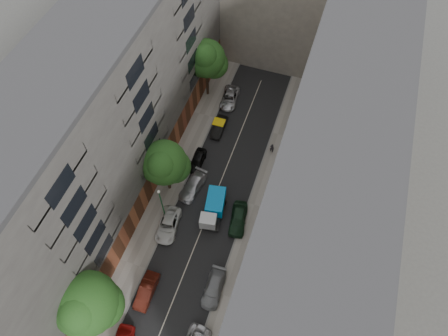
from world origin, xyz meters
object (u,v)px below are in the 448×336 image
at_px(car_left_6, 230,98).
at_px(car_left_2, 168,225).
at_px(car_left_4, 197,160).
at_px(tree_mid, 165,164).
at_px(car_left_5, 219,127).
at_px(car_right_1, 214,288).
at_px(lamp_post, 161,201).
at_px(tarp_truck, 214,208).
at_px(tree_near, 87,306).
at_px(tree_far, 207,60).
at_px(car_left_3, 193,186).
at_px(car_left_1, 146,291).
at_px(car_right_2, 238,219).
at_px(pedestrian, 272,148).

bearing_deg(car_left_6, car_left_2, -97.36).
bearing_deg(car_left_4, tree_mid, -113.30).
bearing_deg(car_left_5, car_left_6, 91.67).
bearing_deg(car_left_5, car_right_1, -73.72).
xyz_separation_m(car_left_5, lamp_post, (-1.65, -13.97, 3.19)).
xyz_separation_m(car_left_2, car_left_5, (0.80, 15.05, -0.01)).
distance_m(tarp_truck, car_right_1, 8.93).
height_order(car_left_5, tree_near, tree_near).
relative_size(car_left_2, car_left_6, 1.01).
height_order(car_right_1, tree_far, tree_far).
xyz_separation_m(car_left_2, car_left_3, (0.80, 5.60, 0.02)).
xyz_separation_m(car_left_4, car_left_6, (0.51, 11.20, 0.00)).
xyz_separation_m(car_left_1, lamp_post, (-1.65, 8.54, 3.16)).
xyz_separation_m(car_left_6, car_right_2, (6.69, -17.20, 0.11)).
bearing_deg(car_right_2, pedestrian, 75.32).
bearing_deg(tree_mid, car_left_1, -77.90).
xyz_separation_m(car_right_2, tree_mid, (-9.01, 1.49, 4.58)).
bearing_deg(car_right_1, tarp_truck, 107.16).
distance_m(car_left_2, car_right_1, 8.77).
xyz_separation_m(car_left_4, car_right_2, (7.20, -6.00, 0.12)).
height_order(tarp_truck, tree_near, tree_near).
height_order(car_left_1, pedestrian, pedestrian).
distance_m(car_left_2, car_left_5, 15.07).
relative_size(car_left_1, car_left_3, 0.89).
bearing_deg(tree_mid, car_left_5, 75.88).
height_order(car_right_1, car_right_2, car_right_2).
bearing_deg(car_left_1, car_right_1, 19.45).
height_order(lamp_post, pedestrian, lamp_post).
relative_size(car_right_1, tree_mid, 0.56).
relative_size(car_right_2, lamp_post, 0.75).
distance_m(tarp_truck, car_left_5, 12.16).
distance_m(car_right_1, tree_mid, 14.04).
distance_m(car_left_6, tree_near, 32.21).
relative_size(tree_far, lamp_post, 1.54).
xyz_separation_m(tarp_truck, car_right_2, (3.00, -0.19, -0.48)).
distance_m(car_left_1, lamp_post, 9.26).
height_order(car_left_1, car_right_1, car_left_1).
xyz_separation_m(car_right_2, tree_far, (-9.90, 17.32, 5.57)).
bearing_deg(tree_far, tarp_truck, -68.04).
relative_size(tree_far, pedestrian, 6.07).
relative_size(car_right_2, tree_far, 0.48).
xyz_separation_m(car_right_1, pedestrian, (1.06, 18.80, 0.26)).
xyz_separation_m(car_left_4, car_right_1, (7.20, -14.20, 0.01)).
bearing_deg(tree_mid, tree_far, 93.25).
bearing_deg(tree_near, car_right_1, 33.79).
xyz_separation_m(tree_far, lamp_post, (1.85, -19.44, -2.49)).
height_order(tree_near, lamp_post, tree_near).
bearing_deg(tree_near, car_left_5, 83.45).
xyz_separation_m(car_right_1, tree_far, (-9.90, 25.52, 5.68)).
bearing_deg(tarp_truck, lamp_post, -165.56).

